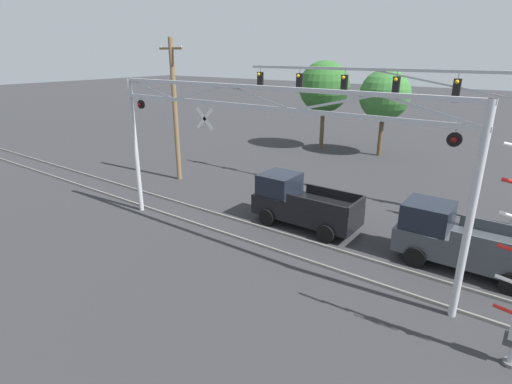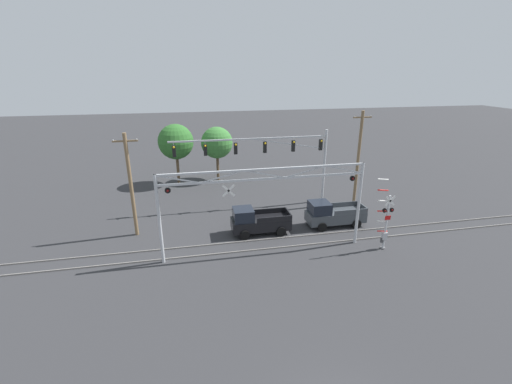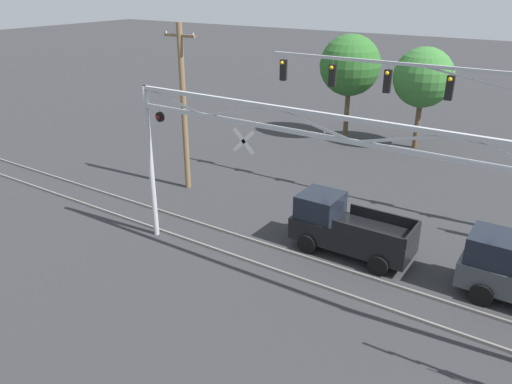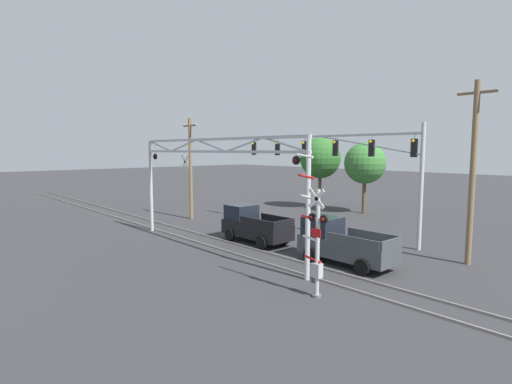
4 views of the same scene
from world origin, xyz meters
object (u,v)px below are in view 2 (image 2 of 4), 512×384
Objects in this scene: utility_pole_right at (358,157)px; utility_pole_left at (131,185)px; pickup_truck_following at (332,214)px; traffic_signal_span at (277,152)px; pickup_truck_lead at (257,221)px; crossing_gantry at (265,192)px; background_tree_beyond_span at (217,143)px; background_tree_far_left_verge at (176,142)px; crossing_signal_mast at (385,223)px.

utility_pole_left is at bearing -171.54° from utility_pole_right.
traffic_signal_span is at bearing 121.96° from pickup_truck_following.
pickup_truck_lead is 0.58× the size of utility_pole_left.
pickup_truck_following is at bearing 1.10° from pickup_truck_lead.
background_tree_beyond_span is at bearing 95.08° from crossing_gantry.
crossing_gantry is at bearing -92.44° from pickup_truck_lead.
utility_pole_right reaches higher than pickup_truck_following.
traffic_signal_span reaches higher than background_tree_far_left_verge.
background_tree_far_left_verge is at bearing 150.75° from utility_pole_right.
traffic_signal_span is 7.65m from pickup_truck_lead.
crossing_gantry is 2.95× the size of pickup_truck_following.
utility_pole_left is at bearing 174.58° from pickup_truck_following.
pickup_truck_lead is 15.21m from background_tree_beyond_span.
pickup_truck_lead is 0.53× the size of utility_pole_right.
traffic_signal_span is (-5.48, 9.97, 3.16)m from crossing_signal_mast.
traffic_signal_span reaches higher than background_tree_beyond_span.
crossing_gantry is 10.47m from utility_pole_left.
crossing_signal_mast reaches higher than pickup_truck_lead.
pickup_truck_following is 19.37m from background_tree_far_left_verge.
background_tree_far_left_verge is (-17.05, 9.55, 0.23)m from utility_pole_right.
crossing_signal_mast is 1.13× the size of pickup_truck_following.
background_tree_far_left_verge is (-4.59, -0.52, 0.40)m from background_tree_beyond_span.
pickup_truck_lead is at bearing -9.79° from utility_pole_left.
pickup_truck_following is at bearing -60.78° from background_tree_beyond_span.
crossing_gantry is 3.06× the size of pickup_truck_lead.
pickup_truck_following is (-2.05, 4.48, -1.06)m from crossing_signal_mast.
pickup_truck_following is 0.60× the size of utility_pole_left.
crossing_gantry is 9.09m from crossing_signal_mast.
utility_pole_left is (-15.93, 1.51, 3.20)m from pickup_truck_following.
traffic_signal_span is 1.79× the size of utility_pole_left.
utility_pole_left is 20.46m from utility_pole_right.
utility_pole_right reaches higher than crossing_gantry.
traffic_signal_span is at bearing -62.51° from background_tree_beyond_span.
background_tree_far_left_verge is at bearing 75.79° from utility_pole_left.
background_tree_beyond_span is at bearing 141.06° from utility_pole_right.
crossing_gantry is at bearing -70.33° from background_tree_far_left_verge.
crossing_gantry is at bearing 171.48° from crossing_signal_mast.
pickup_truck_following is at bearing -47.82° from background_tree_far_left_verge.
background_tree_far_left_verge is (-6.17, 17.26, 0.23)m from crossing_gantry.
pickup_truck_following is (6.45, 0.12, 0.00)m from pickup_truck_lead.
pickup_truck_following is 0.55× the size of utility_pole_right.
traffic_signal_span is at bearing 61.65° from pickup_truck_lead.
utility_pole_left is at bearing -104.21° from background_tree_far_left_verge.
pickup_truck_lead is 0.69× the size of background_tree_far_left_verge.
background_tree_beyond_span reaches higher than pickup_truck_lead.
pickup_truck_lead is 12.25m from utility_pole_right.
traffic_signal_span is 7.72m from pickup_truck_following.
pickup_truck_following is at bearing -5.42° from utility_pole_left.
crossing_gantry is at bearing -84.92° from background_tree_beyond_span.
background_tree_beyond_span is at bearing 118.17° from crossing_signal_mast.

